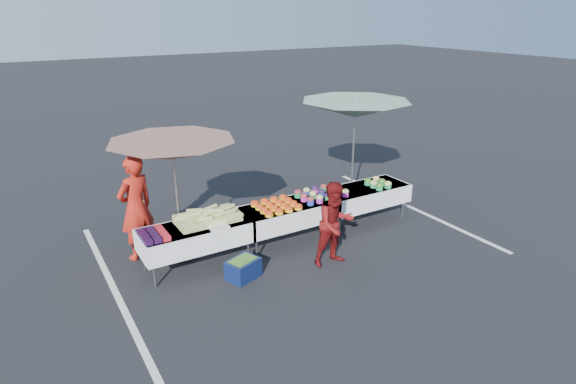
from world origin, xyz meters
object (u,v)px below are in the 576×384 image
customer (335,224)px  vendor (136,208)px  umbrella_left (173,151)px  storage_bin (243,268)px  umbrella_right (355,110)px  table_right (364,195)px  table_left (196,235)px  table_center (288,213)px

customer → vendor: bearing=147.9°
customer → umbrella_left: size_ratio=0.65×
storage_bin → customer: bearing=-33.4°
umbrella_right → storage_bin: umbrella_right is taller
storage_bin → umbrella_left: bearing=97.4°
table_right → table_left: bearing=180.0°
table_left → storage_bin: (0.50, -0.75, -0.41)m
vendor → umbrella_right: bearing=155.9°
table_left → umbrella_left: (-0.13, 0.44, 1.37)m
umbrella_right → storage_bin: size_ratio=4.55×
table_left → table_right: same height
umbrella_left → table_left: bearing=-73.4°
umbrella_right → umbrella_left: bearing=-174.9°
table_right → storage_bin: (-3.10, -0.75, -0.41)m
vendor → umbrella_right: size_ratio=0.67×
umbrella_left → umbrella_right: (4.04, 0.36, 0.20)m
storage_bin → table_right: bearing=-6.7°
umbrella_right → table_center: bearing=-159.3°
vendor → umbrella_left: size_ratio=0.82×
table_center → vendor: (-2.53, 0.85, 0.35)m
table_left → vendor: (-0.73, 0.85, 0.35)m
table_right → customer: customer is taller
table_right → storage_bin: 3.22m
table_center → storage_bin: 1.56m
table_center → umbrella_right: (2.11, 0.80, 1.57)m
vendor → storage_bin: (1.23, -1.60, -0.76)m
table_center → customer: bearing=-76.9°
storage_bin → umbrella_right: bearing=4.1°
table_left → umbrella_right: umbrella_right is taller
table_center → table_right: 1.80m
table_center → umbrella_left: bearing=167.2°
table_center → storage_bin: bearing=-150.0°
table_center → vendor: 2.69m
vendor → umbrella_right: 4.80m
vendor → table_right: bearing=145.4°
umbrella_left → storage_bin: (0.63, -1.19, -1.78)m
table_center → umbrella_right: 2.75m
umbrella_left → umbrella_right: bearing=5.1°
table_left → customer: (2.06, -1.11, 0.15)m
vendor → umbrella_left: 1.25m
table_right → umbrella_right: umbrella_right is taller
table_right → umbrella_left: (-3.73, 0.44, 1.37)m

